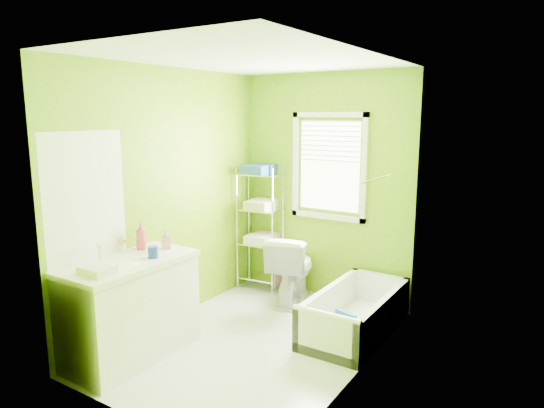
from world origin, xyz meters
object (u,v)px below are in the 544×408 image
Objects in this scene: vanity at (130,306)px; wire_shelf_unit at (262,214)px; toilet at (292,268)px; bathtub at (354,319)px.

wire_shelf_unit is at bearing 89.70° from vanity.
wire_shelf_unit is (0.01, 2.07, 0.46)m from vanity.
vanity is 2.12m from wire_shelf_unit.
vanity reaches higher than toilet.
toilet is 0.78m from wire_shelf_unit.
wire_shelf_unit reaches higher than vanity.
bathtub is at bearing 143.03° from toilet.
vanity is at bearing 59.12° from toilet.
bathtub is 2.14m from vanity.
toilet is 0.52× the size of wire_shelf_unit.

